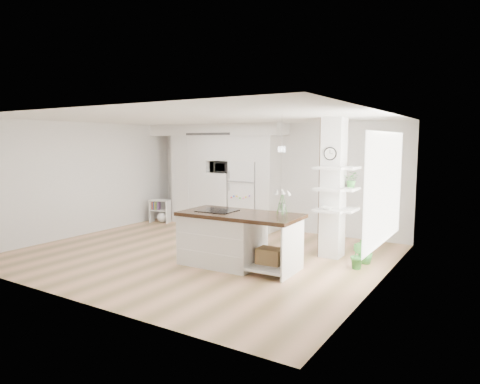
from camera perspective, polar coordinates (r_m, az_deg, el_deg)
The scene contains 14 objects.
floor at distance 8.73m, azimuth -5.22°, elevation -8.19°, with size 7.00×6.00×0.01m, color tan.
room at distance 8.44m, azimuth -5.36°, elevation 4.07°, with size 7.04×6.04×2.72m.
cabinet_wall at distance 11.47m, azimuth -3.02°, elevation 3.04°, with size 4.00×0.71×2.70m.
refrigerator at distance 11.04m, azimuth 0.98°, elevation -0.38°, with size 0.78×0.69×1.75m.
column at distance 8.35m, azimuth 12.66°, elevation 0.43°, with size 0.69×0.90×2.70m.
window at distance 7.24m, azimuth 18.74°, elevation 0.47°, with size 2.40×2.40×0.00m, color white.
pendant_light at distance 7.66m, azimuth 5.54°, elevation 5.77°, with size 0.12×0.12×0.10m, color white.
kitchen_island at distance 7.84m, azimuth -1.58°, elevation -6.07°, with size 2.21×1.11×1.55m.
bookshelf at distance 12.12m, azimuth -10.50°, elevation -2.69°, with size 0.60×0.45×0.64m.
floor_plant_a at distance 7.88m, azimuth 15.50°, elevation -8.14°, with size 0.28×0.23×0.51m, color #378334.
floor_plant_b at distance 8.30m, azimuth 16.38°, elevation -7.48°, with size 0.28×0.28×0.49m, color #378334.
microwave at distance 11.33m, azimuth -2.43°, elevation 3.32°, with size 0.54×0.37×0.30m, color #2D2D2D.
shelf_plant at distance 8.42m, azimuth 14.69°, elevation 1.61°, with size 0.27×0.23×0.30m, color #378334.
decor_bowl at distance 8.21m, azimuth 11.54°, elevation -2.11°, with size 0.22×0.22×0.05m, color white.
Camera 1 is at (5.11, -6.71, 2.25)m, focal length 32.00 mm.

